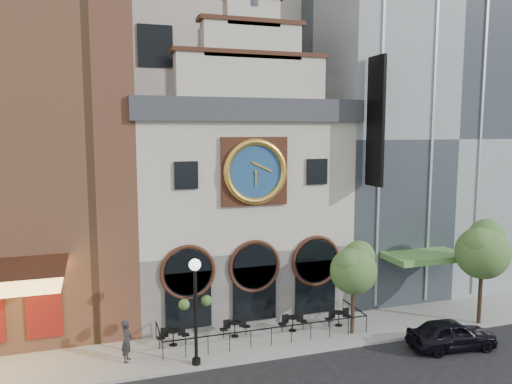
{
  "coord_description": "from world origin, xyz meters",
  "views": [
    {
      "loc": [
        -7.98,
        -20.86,
        10.69
      ],
      "look_at": [
        0.77,
        6.0,
        7.19
      ],
      "focal_mm": 35.0,
      "sensor_mm": 36.0,
      "label": 1
    }
  ],
  "objects": [
    {
      "name": "ground",
      "position": [
        0.0,
        0.0,
        0.0
      ],
      "size": [
        120.0,
        120.0,
        0.0
      ],
      "primitive_type": "plane",
      "color": "black",
      "rests_on": "ground"
    },
    {
      "name": "sidewalk",
      "position": [
        0.0,
        2.5,
        0.07
      ],
      "size": [
        44.0,
        5.0,
        0.15
      ],
      "primitive_type": "cube",
      "color": "gray",
      "rests_on": "ground"
    },
    {
      "name": "clock_building",
      "position": [
        0.0,
        7.82,
        6.69
      ],
      "size": [
        12.6,
        8.78,
        18.65
      ],
      "color": "#605E5B",
      "rests_on": "ground"
    },
    {
      "name": "retail_building",
      "position": [
        12.99,
        9.99,
        10.14
      ],
      "size": [
        14.0,
        14.4,
        20.0
      ],
      "color": "gray",
      "rests_on": "ground"
    },
    {
      "name": "office_tower",
      "position": [
        0.0,
        20.0,
        20.0
      ],
      "size": [
        20.0,
        16.0,
        40.0
      ],
      "primitive_type": "cube",
      "color": "#B9B2A7",
      "rests_on": "ground"
    },
    {
      "name": "cafe_railing",
      "position": [
        0.0,
        2.5,
        0.6
      ],
      "size": [
        10.6,
        2.6,
        0.9
      ],
      "primitive_type": null,
      "color": "black",
      "rests_on": "sidewalk"
    },
    {
      "name": "bistro_0",
      "position": [
        -4.59,
        2.74,
        0.61
      ],
      "size": [
        1.58,
        0.68,
        0.9
      ],
      "color": "black",
      "rests_on": "sidewalk"
    },
    {
      "name": "bistro_1",
      "position": [
        -1.42,
        2.82,
        0.61
      ],
      "size": [
        1.58,
        0.68,
        0.9
      ],
      "color": "black",
      "rests_on": "sidewalk"
    },
    {
      "name": "bistro_2",
      "position": [
        1.69,
        2.56,
        0.61
      ],
      "size": [
        1.58,
        0.68,
        0.9
      ],
      "color": "black",
      "rests_on": "sidewalk"
    },
    {
      "name": "bistro_3",
      "position": [
        4.33,
        2.44,
        0.61
      ],
      "size": [
        1.58,
        0.68,
        0.9
      ],
      "color": "black",
      "rests_on": "sidewalk"
    },
    {
      "name": "car_right",
      "position": [
        8.42,
        -1.56,
        0.74
      ],
      "size": [
        4.52,
        2.19,
        1.49
      ],
      "primitive_type": "imported",
      "rotation": [
        0.0,
        0.0,
        1.47
      ],
      "color": "black",
      "rests_on": "ground"
    },
    {
      "name": "pedestrian",
      "position": [
        -6.86,
        1.68,
        1.12
      ],
      "size": [
        0.66,
        0.82,
        1.95
      ],
      "primitive_type": "imported",
      "rotation": [
        0.0,
        0.0,
        1.26
      ],
      "color": "#212227",
      "rests_on": "sidewalk"
    },
    {
      "name": "lamppost",
      "position": [
        -3.9,
        0.4,
        3.18
      ],
      "size": [
        1.55,
        0.68,
        4.9
      ],
      "rotation": [
        0.0,
        0.0,
        0.17
      ],
      "color": "black",
      "rests_on": "sidewalk"
    },
    {
      "name": "tree_left",
      "position": [
        4.58,
        1.37,
        3.69
      ],
      "size": [
        2.51,
        2.42,
        4.83
      ],
      "color": "#382619",
      "rests_on": "sidewalk"
    },
    {
      "name": "tree_right",
      "position": [
        11.89,
        0.44,
        4.35
      ],
      "size": [
        2.97,
        2.86,
        5.72
      ],
      "color": "#382619",
      "rests_on": "sidewalk"
    }
  ]
}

